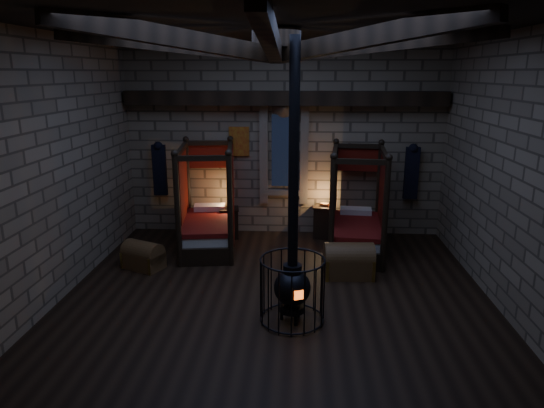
# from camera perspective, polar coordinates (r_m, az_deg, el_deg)

# --- Properties ---
(room) EXTENTS (7.02, 7.02, 4.29)m
(room) POSITION_cam_1_polar(r_m,az_deg,el_deg) (7.32, 0.54, 16.49)
(room) COLOR black
(room) RESTS_ON ground
(bed_left) EXTENTS (1.33, 2.16, 2.13)m
(bed_left) POSITION_cam_1_polar(r_m,az_deg,el_deg) (10.26, -7.51, -2.23)
(bed_left) COLOR black
(bed_left) RESTS_ON ground
(bed_right) EXTENTS (1.24, 2.10, 2.11)m
(bed_right) POSITION_cam_1_polar(r_m,az_deg,el_deg) (10.10, 9.85, -2.66)
(bed_right) COLOR black
(bed_right) RESTS_ON ground
(trunk_left) EXTENTS (0.85, 0.72, 0.54)m
(trunk_left) POSITION_cam_1_polar(r_m,az_deg,el_deg) (9.49, -14.92, -5.95)
(trunk_left) COLOR brown
(trunk_left) RESTS_ON ground
(trunk_right) EXTENTS (0.91, 0.60, 0.64)m
(trunk_right) POSITION_cam_1_polar(r_m,az_deg,el_deg) (8.92, 9.00, -6.67)
(trunk_right) COLOR brown
(trunk_right) RESTS_ON ground
(nightstand_left) EXTENTS (0.48, 0.47, 0.83)m
(nightstand_left) POSITION_cam_1_polar(r_m,az_deg,el_deg) (10.85, -5.04, -2.16)
(nightstand_left) COLOR black
(nightstand_left) RESTS_ON ground
(nightstand_right) EXTENTS (0.53, 0.51, 0.79)m
(nightstand_right) POSITION_cam_1_polar(r_m,az_deg,el_deg) (10.86, 6.13, -2.06)
(nightstand_right) COLOR black
(nightstand_right) RESTS_ON ground
(stove) EXTENTS (0.96, 0.96, 4.05)m
(stove) POSITION_cam_1_polar(r_m,az_deg,el_deg) (7.18, 2.40, -9.28)
(stove) COLOR black
(stove) RESTS_ON ground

